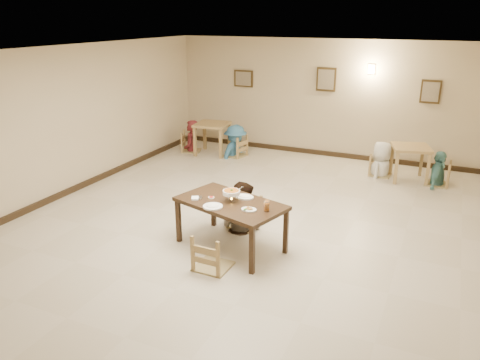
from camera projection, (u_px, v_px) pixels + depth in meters
The scene contains 31 objects.
floor at pixel (242, 226), 8.31m from camera, with size 10.00×10.00×0.00m, color beige.
ceiling at pixel (243, 52), 7.30m from camera, with size 10.00×10.00×0.00m, color silver.
wall_back at pixel (322, 99), 12.09m from camera, with size 10.00×10.00×0.00m, color #C0AD8E.
wall_left at pixel (61, 123), 9.37m from camera, with size 10.00×10.00×0.00m, color #C0AD8E.
baseboard_back at pixel (318, 152), 12.55m from camera, with size 8.00×0.06×0.12m, color black.
baseboard_left at pixel (71, 190), 9.84m from camera, with size 0.06×10.00×0.12m, color black.
picture_a at pixel (243, 79), 12.78m from camera, with size 0.55×0.04×0.45m.
picture_b at pixel (326, 79), 11.85m from camera, with size 0.50×0.04×0.60m.
picture_c at pixel (431, 92), 10.92m from camera, with size 0.45×0.04×0.55m.
wall_sconce at pixel (371, 69), 11.32m from camera, with size 0.16×0.05×0.22m, color #FFD88C.
main_table at pixel (231, 206), 7.35m from camera, with size 1.88×1.38×0.79m.
chair_far at pixel (245, 199), 8.15m from camera, with size 0.48×0.48×1.03m.
chair_near at pixel (212, 235), 6.79m from camera, with size 0.50×0.50×1.07m.
main_diner at pixel (241, 182), 7.97m from camera, with size 0.83×0.65×1.72m, color gray.
curry_warmer at pixel (231, 192), 7.30m from camera, with size 0.31×0.27×0.25m.
rice_plate_far at pixel (244, 197), 7.47m from camera, with size 0.32×0.32×0.07m.
rice_plate_near at pixel (213, 206), 7.10m from camera, with size 0.30×0.30×0.07m.
fried_plate at pixel (249, 209), 6.99m from camera, with size 0.24×0.24×0.05m.
chili_dish at pixel (211, 197), 7.46m from camera, with size 0.10×0.10×0.02m.
napkin_cutlery at pixel (195, 198), 7.42m from camera, with size 0.19×0.24×0.03m.
drink_glass at pixel (267, 206), 6.95m from camera, with size 0.08×0.08×0.17m.
bg_table_left at pixel (212, 128), 12.42m from camera, with size 0.94×0.94×0.84m.
bg_table_right at pixel (411, 152), 10.44m from camera, with size 0.97×0.97×0.79m.
bg_chair_ll at pixel (191, 133), 12.71m from camera, with size 0.49×0.49×1.04m.
bg_chair_lr at pixel (235, 137), 12.28m from camera, with size 0.50×0.50×1.06m.
bg_chair_rl at pixel (382, 155), 10.79m from camera, with size 0.47×0.47×1.00m.
bg_chair_rr at pixel (439, 163), 10.19m from camera, with size 0.48×0.48×1.02m.
bg_diner_a at pixel (190, 120), 12.59m from camera, with size 0.63×0.41×1.72m, color maroon.
bg_diner_b at pixel (235, 125), 12.18m from camera, with size 1.08×0.62×1.67m, color teal.
bg_diner_c at pixel (383, 142), 10.69m from camera, with size 0.79×0.51×1.61m, color silver.
bg_diner_d at pixel (441, 151), 10.10m from camera, with size 0.89×0.37×1.53m, color teal.
Camera 1 is at (3.09, -6.89, 3.56)m, focal length 35.00 mm.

